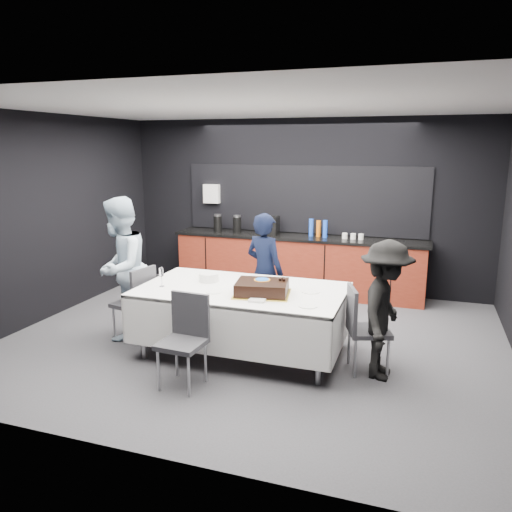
{
  "coord_description": "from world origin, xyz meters",
  "views": [
    {
      "loc": [
        1.91,
        -5.5,
        2.36
      ],
      "look_at": [
        0.0,
        0.1,
        1.05
      ],
      "focal_mm": 35.0,
      "sensor_mm": 36.0,
      "label": 1
    }
  ],
  "objects_px": {
    "champagne_flute": "(161,273)",
    "person_left": "(120,268)",
    "party_table": "(242,300)",
    "chair_near": "(186,333)",
    "chair_left": "(138,298)",
    "cake_assembly": "(262,288)",
    "plate_stack": "(209,277)",
    "chair_right": "(362,323)",
    "person_center": "(265,272)",
    "person_right": "(385,310)"
  },
  "relations": [
    {
      "from": "person_center",
      "to": "person_right",
      "type": "distance_m",
      "value": 1.87
    },
    {
      "from": "cake_assembly",
      "to": "plate_stack",
      "type": "height_order",
      "value": "cake_assembly"
    },
    {
      "from": "chair_right",
      "to": "cake_assembly",
      "type": "bearing_deg",
      "value": -174.05
    },
    {
      "from": "chair_right",
      "to": "person_center",
      "type": "height_order",
      "value": "person_center"
    },
    {
      "from": "party_table",
      "to": "chair_left",
      "type": "height_order",
      "value": "chair_left"
    },
    {
      "from": "champagne_flute",
      "to": "chair_right",
      "type": "height_order",
      "value": "champagne_flute"
    },
    {
      "from": "champagne_flute",
      "to": "person_right",
      "type": "height_order",
      "value": "person_right"
    },
    {
      "from": "champagne_flute",
      "to": "chair_near",
      "type": "height_order",
      "value": "champagne_flute"
    },
    {
      "from": "cake_assembly",
      "to": "champagne_flute",
      "type": "xyz_separation_m",
      "value": [
        -1.19,
        -0.07,
        0.09
      ]
    },
    {
      "from": "champagne_flute",
      "to": "plate_stack",
      "type": "bearing_deg",
      "value": 42.94
    },
    {
      "from": "party_table",
      "to": "person_center",
      "type": "distance_m",
      "value": 0.87
    },
    {
      "from": "party_table",
      "to": "person_center",
      "type": "relative_size",
      "value": 1.51
    },
    {
      "from": "party_table",
      "to": "person_left",
      "type": "relative_size",
      "value": 1.32
    },
    {
      "from": "cake_assembly",
      "to": "chair_right",
      "type": "bearing_deg",
      "value": 5.95
    },
    {
      "from": "person_left",
      "to": "chair_left",
      "type": "bearing_deg",
      "value": 67.84
    },
    {
      "from": "plate_stack",
      "to": "champagne_flute",
      "type": "relative_size",
      "value": 1.07
    },
    {
      "from": "person_center",
      "to": "person_left",
      "type": "xyz_separation_m",
      "value": [
        -1.6,
        -0.85,
        0.11
      ]
    },
    {
      "from": "cake_assembly",
      "to": "person_left",
      "type": "bearing_deg",
      "value": 174.79
    },
    {
      "from": "chair_left",
      "to": "person_right",
      "type": "height_order",
      "value": "person_right"
    },
    {
      "from": "champagne_flute",
      "to": "chair_left",
      "type": "bearing_deg",
      "value": 156.92
    },
    {
      "from": "chair_near",
      "to": "cake_assembly",
      "type": "bearing_deg",
      "value": 52.71
    },
    {
      "from": "plate_stack",
      "to": "champagne_flute",
      "type": "xyz_separation_m",
      "value": [
        -0.42,
        -0.39,
        0.11
      ]
    },
    {
      "from": "party_table",
      "to": "chair_right",
      "type": "distance_m",
      "value": 1.37
    },
    {
      "from": "cake_assembly",
      "to": "chair_left",
      "type": "relative_size",
      "value": 0.72
    },
    {
      "from": "party_table",
      "to": "chair_near",
      "type": "relative_size",
      "value": 2.51
    },
    {
      "from": "party_table",
      "to": "person_left",
      "type": "bearing_deg",
      "value": 179.36
    },
    {
      "from": "chair_left",
      "to": "party_table",
      "type": "bearing_deg",
      "value": 1.47
    },
    {
      "from": "chair_left",
      "to": "person_left",
      "type": "relative_size",
      "value": 0.53
    },
    {
      "from": "chair_right",
      "to": "person_left",
      "type": "height_order",
      "value": "person_left"
    },
    {
      "from": "cake_assembly",
      "to": "party_table",
      "type": "bearing_deg",
      "value": 152.12
    },
    {
      "from": "plate_stack",
      "to": "person_right",
      "type": "height_order",
      "value": "person_right"
    },
    {
      "from": "champagne_flute",
      "to": "chair_right",
      "type": "relative_size",
      "value": 0.24
    },
    {
      "from": "champagne_flute",
      "to": "person_left",
      "type": "xyz_separation_m",
      "value": [
        -0.71,
        0.25,
        -0.06
      ]
    },
    {
      "from": "chair_near",
      "to": "person_center",
      "type": "height_order",
      "value": "person_center"
    },
    {
      "from": "chair_right",
      "to": "person_left",
      "type": "xyz_separation_m",
      "value": [
        -2.97,
        0.06,
        0.35
      ]
    },
    {
      "from": "champagne_flute",
      "to": "chair_left",
      "type": "height_order",
      "value": "champagne_flute"
    },
    {
      "from": "person_left",
      "to": "party_table",
      "type": "bearing_deg",
      "value": 78.82
    },
    {
      "from": "party_table",
      "to": "chair_near",
      "type": "distance_m",
      "value": 0.94
    },
    {
      "from": "chair_near",
      "to": "person_right",
      "type": "relative_size",
      "value": 0.64
    },
    {
      "from": "chair_right",
      "to": "chair_near",
      "type": "height_order",
      "value": "same"
    },
    {
      "from": "party_table",
      "to": "person_right",
      "type": "xyz_separation_m",
      "value": [
        1.59,
        -0.1,
        0.08
      ]
    },
    {
      "from": "cake_assembly",
      "to": "champagne_flute",
      "type": "height_order",
      "value": "champagne_flute"
    },
    {
      "from": "cake_assembly",
      "to": "chair_left",
      "type": "distance_m",
      "value": 1.68
    },
    {
      "from": "cake_assembly",
      "to": "person_right",
      "type": "xyz_separation_m",
      "value": [
        1.3,
        0.06,
        -0.13
      ]
    },
    {
      "from": "cake_assembly",
      "to": "person_right",
      "type": "distance_m",
      "value": 1.31
    },
    {
      "from": "champagne_flute",
      "to": "person_right",
      "type": "bearing_deg",
      "value": 3.0
    },
    {
      "from": "champagne_flute",
      "to": "chair_left",
      "type": "distance_m",
      "value": 0.64
    },
    {
      "from": "party_table",
      "to": "plate_stack",
      "type": "distance_m",
      "value": 0.54
    },
    {
      "from": "cake_assembly",
      "to": "chair_right",
      "type": "xyz_separation_m",
      "value": [
        1.07,
        0.11,
        -0.32
      ]
    },
    {
      "from": "person_left",
      "to": "person_right",
      "type": "bearing_deg",
      "value": 77.37
    }
  ]
}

